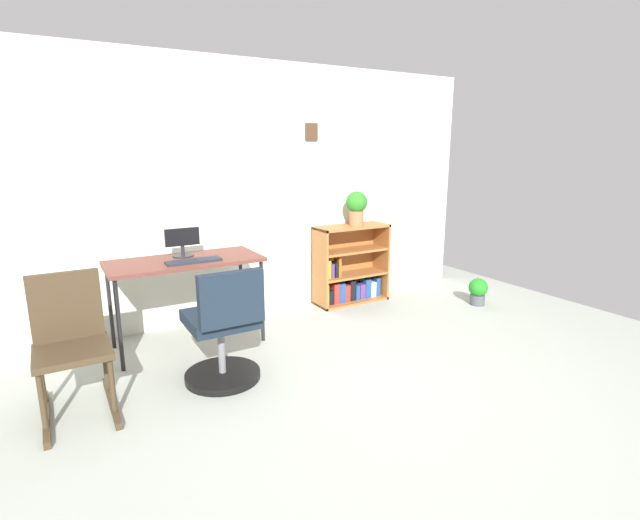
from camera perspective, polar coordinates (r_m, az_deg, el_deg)
name	(u,v)px	position (r m, az deg, el deg)	size (l,w,h in m)	color
ground_plane	(375,418)	(3.01, 6.58, -18.29)	(6.24, 6.24, 0.00)	#9DA398
wall_back	(238,192)	(4.48, -9.82, 8.00)	(5.20, 0.12, 2.35)	silver
desk	(185,266)	(3.91, -15.90, -0.71)	(1.18, 0.55, 0.72)	brown
monitor	(182,242)	(3.97, -16.19, 2.05)	(0.27, 0.17, 0.23)	#262628
keyboard	(194,261)	(3.78, -14.91, -0.12)	(0.42, 0.13, 0.02)	#212632
office_chair	(224,335)	(3.29, -11.49, -8.78)	(0.52, 0.54, 0.83)	black
rocking_chair	(71,343)	(3.26, -27.72, -8.77)	(0.42, 0.64, 0.85)	#413220
bookshelf_low	(348,269)	(4.95, 3.41, -1.12)	(0.78, 0.30, 0.81)	#9E6131
potted_plant_on_shelf	(357,206)	(4.82, 4.41, 6.49)	(0.22, 0.22, 0.35)	#9E6642
potted_plant_floor	(478,291)	(5.13, 18.44, -3.50)	(0.19, 0.19, 0.28)	#474C51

